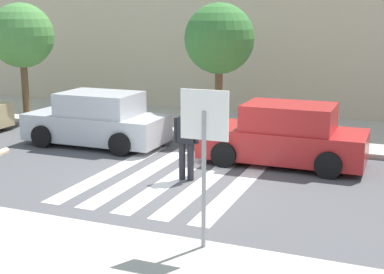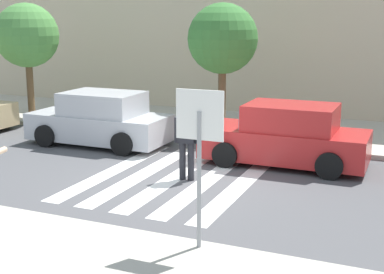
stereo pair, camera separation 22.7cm
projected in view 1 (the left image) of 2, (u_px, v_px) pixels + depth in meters
The scene contains 14 objects.
ground_plane at pixel (171, 180), 12.31m from camera, with size 120.00×120.00×0.00m, color #4C4C4F.
sidewalk_far at pixel (245, 127), 17.72m from camera, with size 60.00×4.80×0.14m, color #B2AD9E.
building_facade_far at pixel (279, 13), 20.87m from camera, with size 56.00×4.00×7.55m, color beige.
crosswalk_stripe_0 at pixel (115, 170), 13.07m from camera, with size 0.44×5.20×0.01m, color silver.
crosswalk_stripe_1 at pixel (144, 173), 12.78m from camera, with size 0.44×5.20×0.01m, color silver.
crosswalk_stripe_2 at pixel (175, 177), 12.49m from camera, with size 0.44×5.20×0.01m, color silver.
crosswalk_stripe_3 at pixel (207, 181), 12.20m from camera, with size 0.44×5.20×0.01m, color silver.
crosswalk_stripe_4 at pixel (240, 185), 11.90m from camera, with size 0.44×5.20×0.01m, color silver.
stop_sign at pixel (204, 134), 8.01m from camera, with size 0.76×0.08×2.48m.
pedestrian_crossing at pixel (186, 139), 12.07m from camera, with size 0.58×0.29×1.72m.
parked_car_silver at pixel (97, 120), 15.46m from camera, with size 4.10×1.92×1.55m.
parked_car_red at pixel (284, 136), 13.46m from camera, with size 4.10×1.92×1.55m.
street_tree_west at pixel (22, 36), 18.29m from camera, with size 2.21×2.21×3.99m.
street_tree_center at pixel (219, 39), 16.18m from camera, with size 2.14×2.14×3.94m.
Camera 1 is at (4.86, -10.75, 3.69)m, focal length 50.00 mm.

